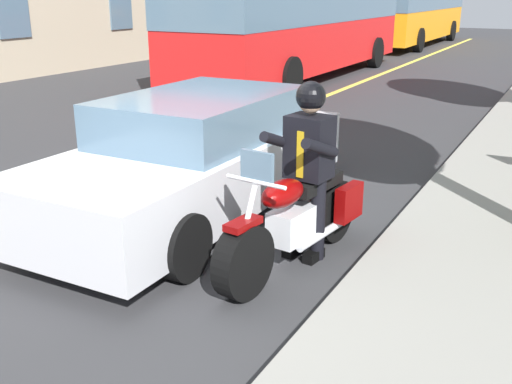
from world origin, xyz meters
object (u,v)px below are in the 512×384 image
Objects in this scene: motorcycle_main at (297,219)px; bus_far at (300,13)px; bus_near at (413,4)px; car_silver at (197,157)px; rider_main at (308,156)px.

bus_far is (-11.71, -5.30, 1.42)m from motorcycle_main.
motorcycle_main is 0.20× the size of bus_near.
motorcycle_main is 25.06m from bus_near.
bus_near is 24.06m from car_silver.
motorcycle_main is 0.48× the size of car_silver.
bus_near is (-24.26, -5.32, 0.84)m from rider_main.
rider_main reaches higher than motorcycle_main.
motorcycle_main is 1.77m from car_silver.
bus_far is at bearing -161.46° from car_silver.
bus_far is at bearing -155.66° from motorcycle_main.
rider_main is 1.74m from car_silver.
bus_near is at bearing -167.63° from rider_main.
motorcycle_main is 0.20× the size of bus_far.
rider_main reaches higher than car_silver.
motorcycle_main is 0.61m from rider_main.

